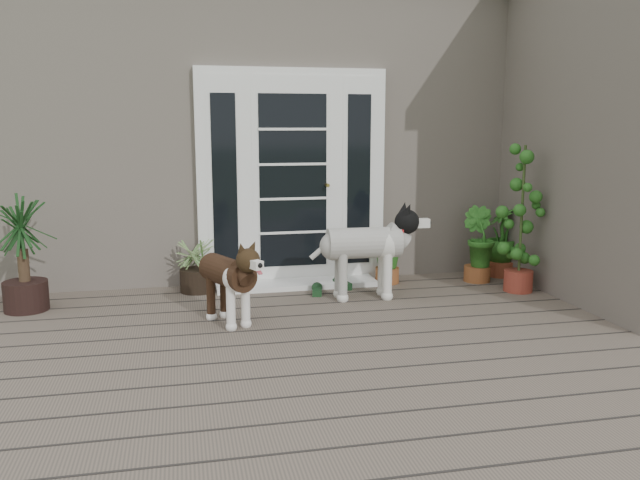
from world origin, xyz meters
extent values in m
cube|color=#6B5B4C|center=(0.00, 0.40, 0.06)|extent=(6.20, 4.60, 0.12)
cube|color=#665E54|center=(0.00, 4.65, 1.55)|extent=(7.40, 4.00, 3.10)
cube|color=#2D2826|center=(0.00, 4.65, 3.20)|extent=(7.60, 4.20, 0.20)
cube|color=#665E54|center=(2.90, 1.50, 1.55)|extent=(1.60, 2.40, 3.10)
cube|color=white|center=(-0.20, 2.60, 1.19)|extent=(1.90, 0.14, 2.15)
cube|color=white|center=(-0.20, 2.40, 0.14)|extent=(1.60, 0.40, 0.05)
imported|color=#1B5E1F|center=(0.73, 2.34, 0.37)|extent=(0.56, 0.56, 0.50)
imported|color=#255B1A|center=(1.67, 2.21, 0.40)|extent=(0.50, 0.50, 0.56)
imported|color=#25661D|center=(2.02, 2.40, 0.42)|extent=(0.45, 0.45, 0.60)
camera|label=1|loc=(-1.32, -3.85, 1.71)|focal=36.49mm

